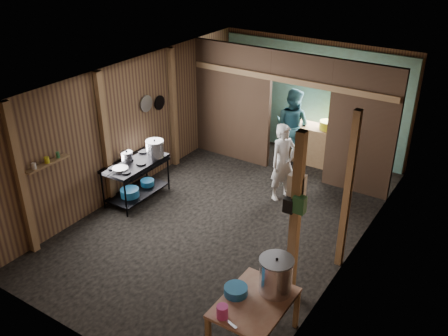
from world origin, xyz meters
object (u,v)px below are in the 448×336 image
Objects in this scene: prep_table at (254,321)px; pink_bucket at (222,312)px; gas_range at (136,180)px; cook at (283,162)px; stock_pot at (276,276)px; stove_pot_large at (155,149)px; yellow_tub at (327,125)px.

pink_bucket reaches higher than prep_table.
cook is at bearing 33.62° from gas_range.
stock_pot is 0.84m from pink_bucket.
cook reaches higher than prep_table.
cook is (-1.49, 3.17, -0.12)m from stock_pot.
stock_pot is at bearing -28.82° from stove_pot_large.
cook reaches higher than stock_pot.
gas_range is 2.84m from cook.
gas_range is at bearing 148.15° from cook.
prep_table is at bearing -134.05° from cook.
stock_pot is 3.03× the size of pink_bucket.
stove_pot_large is (-3.54, 2.33, 0.62)m from prep_table.
yellow_tub is at bearing 51.94° from stove_pot_large.
pink_bucket reaches higher than gas_range.
prep_table is 0.66m from stock_pot.
gas_range is 0.87× the size of cook.
prep_table is at bearing -27.43° from gas_range.
gas_range is at bearing 152.57° from prep_table.
prep_table is (3.71, -1.93, -0.07)m from gas_range.
stock_pot is 3.50m from cook.
stove_pot_large is at bearing 67.19° from gas_range.
prep_table is 3.77m from cook.
yellow_tub is (-1.35, 4.97, 0.05)m from stock_pot.
pink_bucket is at bearing -79.73° from yellow_tub.
pink_bucket is (3.35, -2.77, -0.21)m from stove_pot_large.
cook is (2.34, 1.56, 0.37)m from gas_range.
stove_pot_large reaches higher than yellow_tub.
pink_bucket is at bearing -39.65° from stove_pot_large.
gas_range is at bearing -112.81° from stove_pot_large.
stove_pot_large is at bearing 151.18° from stock_pot.
stove_pot_large is at bearing 140.35° from pink_bucket.
gas_range is 4.04× the size of yellow_tub.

